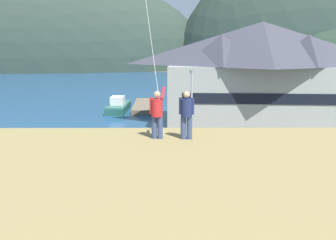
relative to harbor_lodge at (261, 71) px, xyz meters
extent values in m
plane|color=#66604C|center=(-11.22, -22.55, -6.25)|extent=(600.00, 600.00, 0.00)
cube|color=gray|center=(-11.22, -17.55, -6.20)|extent=(40.00, 20.00, 0.10)
cube|color=navy|center=(-11.22, 37.45, -6.24)|extent=(360.00, 84.00, 0.03)
ellipsoid|color=#2D3D33|center=(-65.71, 98.92, -6.25)|extent=(142.47, 54.12, 71.72)
cube|color=#999E99|center=(0.01, 0.14, -2.75)|extent=(21.12, 11.87, 7.00)
cube|color=black|center=(-0.37, -5.09, -2.40)|extent=(17.31, 1.35, 1.10)
pyramid|color=#3D3D47|center=(0.01, 0.14, 3.09)|extent=(22.42, 13.00, 4.68)
pyramid|color=#3D3D47|center=(-4.70, -1.34, 2.40)|extent=(6.13, 6.13, 3.28)
pyramid|color=#3D3D47|center=(4.46, -2.01, 2.40)|extent=(6.13, 6.13, 3.28)
cube|color=#70604C|center=(-13.63, 12.03, -5.90)|extent=(3.20, 11.37, 0.70)
cube|color=#23564C|center=(-17.22, 9.74, -5.80)|extent=(2.84, 7.85, 0.90)
cube|color=#33665B|center=(-17.22, 9.74, -5.27)|extent=(2.75, 7.61, 0.16)
cube|color=silver|center=(-17.25, 9.16, -4.64)|extent=(1.84, 2.40, 1.10)
cylinder|color=black|center=(0.05, -20.91, -5.83)|extent=(0.64, 0.23, 0.64)
cube|color=navy|center=(-9.94, -15.10, -5.43)|extent=(4.34, 2.17, 0.80)
cube|color=navy|center=(-9.79, -15.09, -4.68)|extent=(2.23, 1.78, 0.70)
cube|color=black|center=(-9.79, -15.09, -4.72)|extent=(2.28, 1.82, 0.32)
cylinder|color=black|center=(-11.39, -14.31, -5.83)|extent=(0.66, 0.28, 0.64)
cylinder|color=black|center=(-11.22, -16.14, -5.83)|extent=(0.66, 0.28, 0.64)
cylinder|color=black|center=(-8.67, -14.06, -5.83)|extent=(0.66, 0.28, 0.64)
cylinder|color=black|center=(-8.50, -15.89, -5.83)|extent=(0.66, 0.28, 0.64)
cube|color=slate|center=(-19.91, -22.95, -5.43)|extent=(4.33, 2.14, 0.80)
cube|color=#5B5B5F|center=(-20.06, -22.96, -4.68)|extent=(2.22, 1.77, 0.70)
cube|color=black|center=(-20.06, -22.96, -4.72)|extent=(2.27, 1.80, 0.32)
cylinder|color=black|center=(-18.47, -23.75, -5.83)|extent=(0.66, 0.27, 0.64)
cylinder|color=black|center=(-18.62, -21.92, -5.83)|extent=(0.66, 0.27, 0.64)
cube|color=red|center=(-18.61, -15.75, -5.43)|extent=(4.28, 2.00, 0.80)
cube|color=#B11A15|center=(-18.46, -15.74, -4.68)|extent=(2.18, 1.70, 0.70)
cube|color=black|center=(-18.46, -15.74, -4.72)|extent=(2.22, 1.73, 0.32)
cylinder|color=black|center=(-20.02, -14.90, -5.83)|extent=(0.65, 0.25, 0.64)
cylinder|color=black|center=(-19.93, -16.73, -5.83)|extent=(0.65, 0.25, 0.64)
cylinder|color=black|center=(-17.29, -14.77, -5.83)|extent=(0.65, 0.25, 0.64)
cylinder|color=black|center=(-17.20, -16.60, -5.83)|extent=(0.65, 0.25, 0.64)
cube|color=navy|center=(-11.82, -21.34, -5.43)|extent=(4.20, 1.81, 0.80)
cube|color=navy|center=(-11.97, -21.34, -4.68)|extent=(2.10, 1.60, 0.70)
cube|color=black|center=(-11.97, -21.34, -4.72)|extent=(2.15, 1.64, 0.32)
cylinder|color=black|center=(-10.45, -22.25, -5.83)|extent=(0.64, 0.22, 0.64)
cylinder|color=black|center=(-10.45, -20.41, -5.83)|extent=(0.64, 0.22, 0.64)
cylinder|color=black|center=(-13.18, -22.26, -5.83)|extent=(0.64, 0.22, 0.64)
cylinder|color=black|center=(-13.18, -20.42, -5.83)|extent=(0.64, 0.22, 0.64)
cube|color=#B28923|center=(-3.24, -22.89, -5.43)|extent=(4.35, 2.18, 0.80)
cube|color=olive|center=(-3.10, -22.87, -4.68)|extent=(2.24, 1.79, 0.70)
cube|color=black|center=(-3.10, -22.87, -4.72)|extent=(2.28, 1.82, 0.32)
cylinder|color=black|center=(-4.69, -22.10, -5.83)|extent=(0.66, 0.28, 0.64)
cylinder|color=black|center=(-4.52, -23.93, -5.83)|extent=(0.66, 0.28, 0.64)
cylinder|color=black|center=(-1.97, -21.85, -5.83)|extent=(0.66, 0.28, 0.64)
cylinder|color=black|center=(-1.80, -23.67, -5.83)|extent=(0.66, 0.28, 0.64)
cube|color=black|center=(-2.87, -15.99, -5.43)|extent=(4.32, 2.09, 0.80)
cube|color=black|center=(-2.72, -16.00, -4.68)|extent=(2.21, 1.75, 0.70)
cube|color=black|center=(-2.72, -16.00, -4.72)|extent=(2.25, 1.78, 0.32)
cylinder|color=black|center=(-4.16, -14.97, -5.83)|extent=(0.65, 0.26, 0.64)
cylinder|color=black|center=(-4.29, -16.81, -5.83)|extent=(0.65, 0.26, 0.64)
cylinder|color=black|center=(-1.44, -15.17, -5.83)|extent=(0.65, 0.26, 0.64)
cylinder|color=black|center=(-1.57, -17.00, -5.83)|extent=(0.65, 0.26, 0.64)
cylinder|color=#ADADB2|center=(-8.57, -12.05, -2.60)|extent=(0.16, 0.16, 7.11)
cube|color=#4C4C51|center=(-8.57, -11.70, 0.85)|extent=(0.24, 0.70, 0.20)
cylinder|color=#384770|center=(-11.19, -30.91, 0.31)|extent=(0.20, 0.20, 0.82)
cylinder|color=#384770|center=(-10.97, -30.95, 0.31)|extent=(0.20, 0.20, 0.82)
cylinder|color=red|center=(-11.08, -30.93, 1.04)|extent=(0.40, 0.40, 0.64)
sphere|color=tan|center=(-11.08, -30.93, 1.52)|extent=(0.24, 0.24, 0.24)
cylinder|color=red|center=(-10.87, -30.78, 1.54)|extent=(0.20, 0.57, 0.43)
cylinder|color=red|center=(-11.30, -30.89, 1.11)|extent=(0.11, 0.11, 0.60)
cylinder|color=#384770|center=(-10.13, -31.00, 0.31)|extent=(0.20, 0.20, 0.82)
cylinder|color=#384770|center=(-9.91, -31.03, 0.31)|extent=(0.20, 0.20, 0.82)
cylinder|color=navy|center=(-10.02, -31.02, 1.04)|extent=(0.40, 0.40, 0.64)
sphere|color=tan|center=(-10.02, -31.02, 1.52)|extent=(0.24, 0.24, 0.24)
cylinder|color=navy|center=(-10.24, -30.99, 1.11)|extent=(0.11, 0.11, 0.60)
cylinder|color=navy|center=(-9.80, -31.05, 1.11)|extent=(0.11, 0.11, 0.60)
cylinder|color=silver|center=(-11.48, -27.71, 4.17)|extent=(1.32, 5.95, 8.55)
camera|label=1|loc=(-10.80, -45.27, 3.43)|focal=43.16mm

